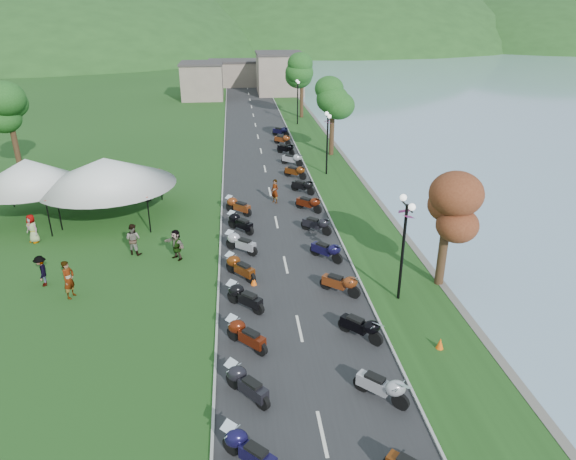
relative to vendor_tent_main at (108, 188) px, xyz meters
name	(u,v)px	position (x,y,z in m)	size (l,w,h in m)	color
road	(265,169)	(10.79, 9.84, -1.99)	(7.00, 120.00, 0.02)	#29292B
hills_backdrop	(238,45)	(10.79, 169.84, -2.00)	(360.00, 120.00, 76.00)	#285621
far_building	(235,76)	(8.79, 54.84, 0.50)	(18.00, 16.00, 5.00)	gray
moto_row_left	(248,386)	(8.45, -18.24, -1.45)	(2.60, 37.93, 1.10)	#331411
moto_row_right	(313,213)	(13.13, -2.20, -1.45)	(2.60, 50.28, 1.10)	#331411
vendor_tent_main	(108,188)	(0.00, 0.00, 0.00)	(5.86, 5.86, 4.00)	silver
vendor_tent_side	(31,189)	(-4.89, 0.28, 0.00)	(4.55, 4.55, 4.00)	silver
tree_lakeside	(446,224)	(18.25, -10.96, 1.26)	(2.35, 2.35, 6.53)	#256320
pedestrian_a	(72,297)	(0.25, -10.40, -2.00)	(0.70, 0.51, 1.91)	slate
pedestrian_b	(135,254)	(2.47, -5.92, -2.00)	(0.88, 0.48, 1.82)	slate
pedestrian_c	(45,285)	(-1.44, -9.09, -2.00)	(1.04, 0.43, 1.61)	slate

